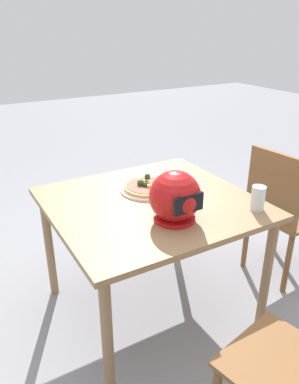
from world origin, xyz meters
The scene contains 7 objects.
ground_plane centered at (0.00, 0.00, 0.00)m, with size 14.00×14.00×0.00m, color gray.
dining_table centered at (0.00, 0.00, 0.65)m, with size 1.05×0.99×0.73m.
pizza_plate centered at (-0.05, -0.13, 0.73)m, with size 0.31×0.31×0.01m, color white.
pizza centered at (-0.05, -0.13, 0.75)m, with size 0.28×0.28×0.05m.
motorcycle_helmet centered at (0.01, 0.24, 0.84)m, with size 0.25×0.25×0.25m.
drinking_glass centered at (-0.41, 0.36, 0.79)m, with size 0.07×0.07×0.13m, color silver.
chair_side centered at (-0.89, 0.12, 0.51)m, with size 0.43×0.43×0.90m.
Camera 1 is at (0.90, 1.55, 1.59)m, focal length 34.89 mm.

